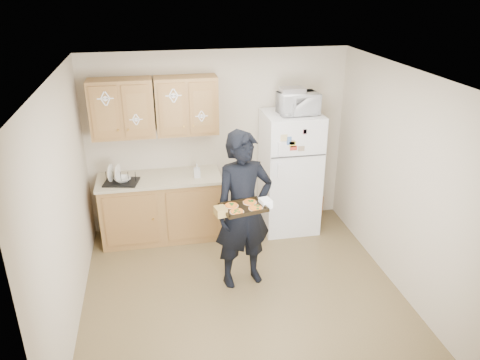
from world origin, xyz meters
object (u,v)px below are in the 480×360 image
baking_tray (243,208)px  refrigerator (290,172)px  dish_rack (121,177)px  person (244,211)px  microwave (298,103)px

baking_tray → refrigerator: bearing=45.5°
dish_rack → baking_tray: bearing=-47.2°
person → dish_rack: bearing=128.9°
baking_tray → microwave: microwave is taller
refrigerator → dish_rack: (-2.29, -0.04, 0.13)m
person → microwave: (0.95, 1.14, 0.91)m
person → microwave: bearing=38.5°
refrigerator → person: bearing=-127.0°
refrigerator → person: (-0.90, -1.19, 0.09)m
baking_tray → person: bearing=66.8°
person → dish_rack: person is taller
refrigerator → baking_tray: bearing=-122.9°
baking_tray → microwave: bearing=43.1°
person → microwave: microwave is taller
person → dish_rack: size_ratio=4.42×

